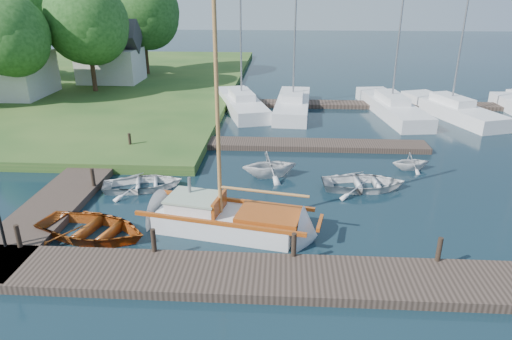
# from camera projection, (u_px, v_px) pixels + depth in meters

# --- Properties ---
(ground) EXTENTS (160.00, 160.00, 0.00)m
(ground) POSITION_uv_depth(u_px,v_px,m) (256.00, 196.00, 19.36)
(ground) COLOR black
(ground) RESTS_ON ground
(near_dock) EXTENTS (18.00, 2.20, 0.30)m
(near_dock) POSITION_uv_depth(u_px,v_px,m) (244.00, 276.00, 13.75)
(near_dock) COLOR #2E241D
(near_dock) RESTS_ON ground
(left_dock) EXTENTS (2.20, 18.00, 0.30)m
(left_dock) POSITION_uv_depth(u_px,v_px,m) (90.00, 171.00, 21.60)
(left_dock) COLOR #2E241D
(left_dock) RESTS_ON ground
(far_dock) EXTENTS (14.00, 1.60, 0.30)m
(far_dock) POSITION_uv_depth(u_px,v_px,m) (299.00, 145.00, 25.21)
(far_dock) COLOR #2E241D
(far_dock) RESTS_ON ground
(pontoon) EXTENTS (30.00, 1.60, 0.30)m
(pontoon) POSITION_uv_depth(u_px,v_px,m) (404.00, 105.00, 33.57)
(pontoon) COLOR #2E241D
(pontoon) RESTS_ON ground
(mooring_post_0) EXTENTS (0.16, 0.16, 0.80)m
(mooring_post_0) POSITION_uv_depth(u_px,v_px,m) (18.00, 236.00, 14.89)
(mooring_post_0) COLOR black
(mooring_post_0) RESTS_ON near_dock
(mooring_post_1) EXTENTS (0.16, 0.16, 0.80)m
(mooring_post_1) POSITION_uv_depth(u_px,v_px,m) (154.00, 240.00, 14.64)
(mooring_post_1) COLOR black
(mooring_post_1) RESTS_ON near_dock
(mooring_post_2) EXTENTS (0.16, 0.16, 0.80)m
(mooring_post_2) POSITION_uv_depth(u_px,v_px,m) (294.00, 245.00, 14.39)
(mooring_post_2) COLOR black
(mooring_post_2) RESTS_ON near_dock
(mooring_post_3) EXTENTS (0.16, 0.16, 0.80)m
(mooring_post_3) POSITION_uv_depth(u_px,v_px,m) (439.00, 249.00, 14.14)
(mooring_post_3) COLOR black
(mooring_post_3) RESTS_ON near_dock
(mooring_post_4) EXTENTS (0.16, 0.16, 0.80)m
(mooring_post_4) POSITION_uv_depth(u_px,v_px,m) (93.00, 177.00, 19.49)
(mooring_post_4) COLOR black
(mooring_post_4) RESTS_ON left_dock
(mooring_post_5) EXTENTS (0.16, 0.16, 0.80)m
(mooring_post_5) POSITION_uv_depth(u_px,v_px,m) (130.00, 141.00, 24.12)
(mooring_post_5) COLOR black
(mooring_post_5) RESTS_ON left_dock
(sailboat) EXTENTS (7.40, 3.35, 9.83)m
(sailboat) POSITION_uv_depth(u_px,v_px,m) (230.00, 221.00, 16.56)
(sailboat) COLOR white
(sailboat) RESTS_ON ground
(dinghy) EXTENTS (4.71, 3.86, 0.85)m
(dinghy) POSITION_uv_depth(u_px,v_px,m) (92.00, 226.00, 16.08)
(dinghy) COLOR #84380D
(dinghy) RESTS_ON ground
(tender_a) EXTENTS (3.93, 3.24, 0.71)m
(tender_a) POSITION_uv_depth(u_px,v_px,m) (143.00, 181.00, 19.93)
(tender_a) COLOR white
(tender_a) RESTS_ON ground
(tender_b) EXTENTS (2.99, 2.73, 1.34)m
(tender_b) POSITION_uv_depth(u_px,v_px,m) (270.00, 163.00, 21.12)
(tender_b) COLOR white
(tender_b) RESTS_ON ground
(tender_c) EXTENTS (3.78, 2.82, 0.75)m
(tender_c) POSITION_uv_depth(u_px,v_px,m) (364.00, 181.00, 19.94)
(tender_c) COLOR white
(tender_c) RESTS_ON ground
(tender_d) EXTENTS (2.06, 1.85, 0.96)m
(tender_d) POSITION_uv_depth(u_px,v_px,m) (411.00, 160.00, 22.05)
(tender_d) COLOR white
(tender_d) RESTS_ON ground
(marina_boat_0) EXTENTS (4.58, 8.84, 10.65)m
(marina_boat_0) POSITION_uv_depth(u_px,v_px,m) (242.00, 102.00, 32.65)
(marina_boat_0) COLOR white
(marina_boat_0) RESTS_ON ground
(marina_boat_1) EXTENTS (2.79, 8.78, 9.53)m
(marina_boat_1) POSITION_uv_depth(u_px,v_px,m) (293.00, 104.00, 32.34)
(marina_boat_1) COLOR white
(marina_boat_1) RESTS_ON ground
(marina_boat_3) EXTENTS (3.53, 10.02, 10.91)m
(marina_boat_3) POSITION_uv_depth(u_px,v_px,m) (391.00, 106.00, 31.75)
(marina_boat_3) COLOR white
(marina_boat_3) RESTS_ON ground
(marina_boat_4) EXTENTS (5.00, 9.09, 9.56)m
(marina_boat_4) POSITION_uv_depth(u_px,v_px,m) (451.00, 108.00, 31.15)
(marina_boat_4) COLOR white
(marina_boat_4) RESTS_ON ground
(house_a) EXTENTS (6.30, 5.00, 6.29)m
(house_a) POSITION_uv_depth(u_px,v_px,m) (3.00, 63.00, 34.18)
(house_a) COLOR beige
(house_a) RESTS_ON shore
(house_c) EXTENTS (5.25, 4.00, 5.28)m
(house_c) POSITION_uv_depth(u_px,v_px,m) (110.00, 57.00, 39.55)
(house_c) COLOR beige
(house_c) RESTS_ON shore
(tree_2) EXTENTS (5.83, 5.75, 7.82)m
(tree_2) POSITION_uv_depth(u_px,v_px,m) (8.00, 34.00, 31.41)
(tree_2) COLOR #332114
(tree_2) RESTS_ON shore
(tree_3) EXTENTS (6.41, 6.38, 8.74)m
(tree_3) POSITION_uv_depth(u_px,v_px,m) (87.00, 21.00, 34.68)
(tree_3) COLOR #332114
(tree_3) RESTS_ON shore
(tree_4) EXTENTS (7.01, 7.01, 9.66)m
(tree_4) POSITION_uv_depth(u_px,v_px,m) (13.00, 11.00, 38.62)
(tree_4) COLOR #332114
(tree_4) RESTS_ON shore
(tree_7) EXTENTS (6.83, 6.83, 9.38)m
(tree_7) POSITION_uv_depth(u_px,v_px,m) (143.00, 11.00, 41.83)
(tree_7) COLOR #332114
(tree_7) RESTS_ON shore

